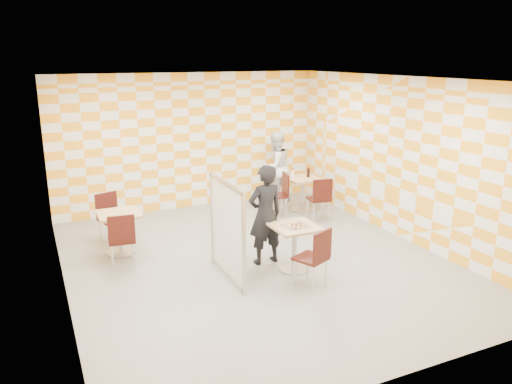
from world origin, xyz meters
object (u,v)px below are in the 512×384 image
Objects in this scene: chair_second_front at (320,196)px; chair_empty_far at (110,214)px; second_table at (303,188)px; chair_main_front at (316,254)px; chair_empty_near at (122,236)px; soda_bottle at (308,173)px; partition at (227,230)px; chair_second_side at (281,191)px; man_dark at (265,215)px; main_table at (295,240)px; sport_bottle at (293,173)px; man_white at (275,167)px; empty_table at (120,226)px.

chair_empty_far is at bearing 171.81° from chair_second_front.
second_table is 0.81× the size of chair_main_front.
soda_bottle is at bearing 19.02° from chair_empty_near.
chair_second_front is 0.60× the size of partition.
second_table is 0.81× the size of chair_second_side.
chair_second_front is 0.88m from soda_bottle.
chair_empty_near is 0.55× the size of man_dark.
soda_bottle is at bearing 2.74° from chair_empty_far.
chair_second_front is at bearing 49.05° from main_table.
sport_bottle is (2.64, 2.72, 0.05)m from partition.
man_dark reaches higher than second_table.
man_white reaches higher than chair_second_front.
man_dark is (-1.41, -2.14, 0.29)m from chair_second_side.
man_dark is (-2.01, -2.26, 0.33)m from second_table.
sport_bottle is (1.55, 2.89, 0.33)m from main_table.
partition is 6.74× the size of soda_bottle.
chair_empty_far is 4.02× the size of soda_bottle.
partition is at bearing -138.91° from soda_bottle.
partition is 3.79m from sport_bottle.
chair_empty_near is 1.00× the size of chair_empty_far.
man_dark is (2.12, -1.40, 0.33)m from empty_table.
chair_empty_near is 4.62m from man_white.
man_white reaches higher than main_table.
empty_table is 4.38m from soda_bottle.
man_white is (1.48, 3.60, 0.33)m from main_table.
chair_empty_near is 2.35m from man_dark.
chair_second_front is 3.30m from partition.
chair_empty_far is at bearing -178.76° from chair_second_side.
chair_main_front is (2.38, -2.58, 0.04)m from empty_table.
partition is (1.33, -1.70, 0.28)m from empty_table.
man_dark is at bearing 20.61° from partition.
chair_empty_near is (-0.07, -0.62, 0.04)m from empty_table.
chair_second_side reaches higher than empty_table.
chair_second_side reaches higher than main_table.
chair_second_front is 1.00× the size of chair_empty_near.
chair_empty_far is 4.35m from soda_bottle.
chair_main_front is 3.16m from chair_second_front.
chair_second_front is at bearing -102.59° from soda_bottle.
man_white is at bearing 67.69° from main_table.
chair_second_side is at bearing 130.09° from chair_second_front.
chair_empty_near is at bearing -160.98° from soda_bottle.
man_dark is at bearing -19.46° from chair_empty_near.
partition is 4.29m from man_white.
second_table is 0.45× the size of man_dark.
partition is (-2.77, -1.77, 0.25)m from chair_second_front.
second_table is 0.40m from sport_bottle.
partition is at bearing -52.02° from empty_table.
chair_empty_far is 4.62× the size of sport_bottle.
chair_second_front is 4.02× the size of soda_bottle.
soda_bottle is at bearing 41.09° from partition.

